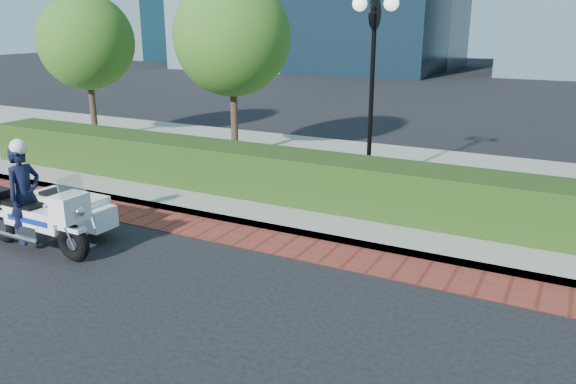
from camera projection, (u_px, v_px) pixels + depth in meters
The scene contains 8 objects.
ground at pixel (198, 267), 9.12m from camera, with size 120.00×120.00×0.00m, color black.
brick_strip at pixel (247, 237), 10.39m from camera, with size 60.00×1.00×0.01m, color maroon.
sidewalk at pixel (341, 177), 14.18m from camera, with size 60.00×8.00×0.15m, color gray.
hedge_main at pixel (298, 177), 11.98m from camera, with size 18.00×1.20×1.00m, color black.
lamppost at pixel (373, 63), 12.22m from camera, with size 1.02×0.70×4.21m.
tree_a at pixel (86, 42), 17.72m from camera, with size 3.00×3.00×4.58m.
tree_b at pixel (232, 37), 15.20m from camera, with size 3.20×3.20×4.89m.
police_motorcycle at pixel (48, 208), 9.90m from camera, with size 2.43×1.71×1.97m.
Camera 1 is at (5.21, -6.72, 3.81)m, focal length 35.00 mm.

